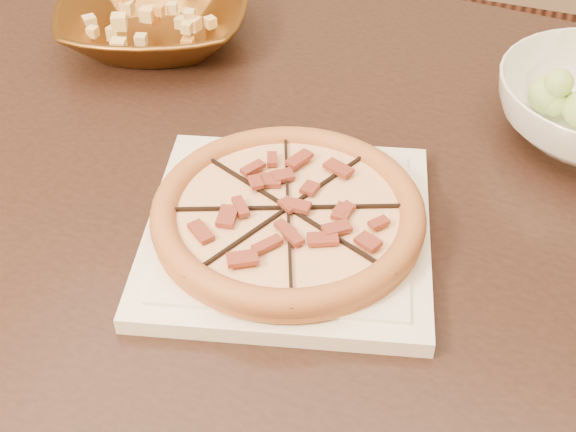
% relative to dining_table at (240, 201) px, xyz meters
% --- Properties ---
extents(dining_table, '(1.49, 1.03, 0.75)m').
position_rel_dining_table_xyz_m(dining_table, '(0.00, 0.00, 0.00)').
color(dining_table, black).
rests_on(dining_table, floor).
extents(plate, '(0.35, 0.35, 0.02)m').
position_rel_dining_table_xyz_m(plate, '(0.12, -0.14, 0.11)').
color(plate, white).
rests_on(plate, dining_table).
extents(pizza, '(0.27, 0.27, 0.03)m').
position_rel_dining_table_xyz_m(pizza, '(0.12, -0.14, 0.13)').
color(pizza, '#AC693C').
rests_on(pizza, plate).
extents(bronze_bowl, '(0.33, 0.33, 0.06)m').
position_rel_dining_table_xyz_m(bronze_bowl, '(-0.19, 0.17, 0.13)').
color(bronze_bowl, brown).
rests_on(bronze_bowl, dining_table).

